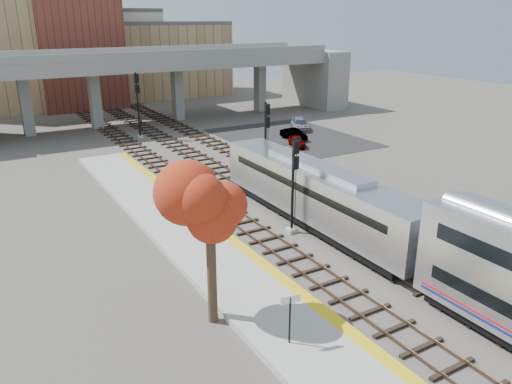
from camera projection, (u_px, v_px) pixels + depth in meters
ground at (362, 263)px, 28.77m from camera, size 160.00×160.00×0.00m
platform at (254, 293)px, 25.24m from camera, size 4.50×60.00×0.35m
yellow_strip at (285, 281)px, 26.09m from camera, size 0.70×60.00×0.01m
tracks at (264, 195)px, 39.35m from camera, size 10.70×95.00×0.25m
overpass at (162, 77)px, 65.75m from camera, size 54.00×12.00×9.50m
buildings_far at (93, 52)px, 80.83m from camera, size 43.00×21.00×20.60m
parking_lot at (290, 138)px, 58.21m from camera, size 14.00×18.00×0.04m
locomotive at (316, 193)px, 33.29m from camera, size 3.02×19.05×4.10m
signal_mast_near at (293, 189)px, 31.76m from camera, size 0.60×0.64×6.35m
signal_mast_mid at (266, 144)px, 41.75m from camera, size 0.60×0.64×6.82m
signal_mast_far at (138, 105)px, 56.85m from camera, size 0.60×0.64×7.49m
station_sign at (290, 309)px, 20.64m from camera, size 0.89×0.21×2.27m
tree at (210, 209)px, 21.43m from camera, size 3.60×3.60×7.56m
car_a at (297, 141)px, 53.93m from camera, size 2.53×3.70×1.17m
car_b at (294, 134)px, 57.00m from camera, size 1.44×3.82×1.24m
car_c at (300, 124)px, 62.01m from camera, size 3.75×4.98×1.34m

